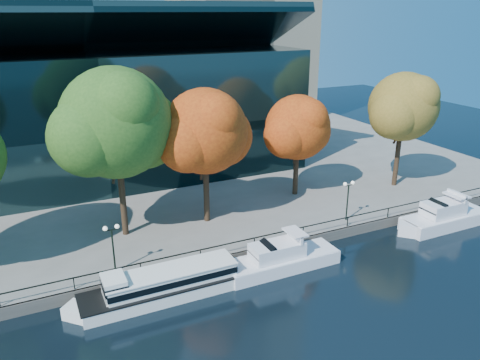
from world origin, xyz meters
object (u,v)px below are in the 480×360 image
tree_2 (118,125)px  tree_3 (207,133)px  tree_5 (405,108)px  cruiser_near (277,259)px  tree_4 (299,129)px  tour_boat (161,284)px  lamp_2 (348,192)px  cruiser_far (442,217)px  lamp_1 (112,238)px

tree_2 → tree_3: tree_2 is taller
tree_5 → cruiser_near: bearing=-156.5°
cruiser_near → tree_4: (9.23, 11.91, 7.51)m
cruiser_near → tree_4: 16.84m
tour_boat → lamp_2: (19.85, 3.58, 2.86)m
cruiser_near → tree_3: (-2.33, 9.54, 8.85)m
cruiser_far → tree_3: bearing=156.0°
cruiser_far → lamp_2: bearing=157.5°
cruiser_near → tree_2: 17.62m
tour_boat → lamp_1: 5.32m
tree_5 → tour_boat: bearing=-163.8°
cruiser_far → tree_3: tree_3 is taller
tree_3 → tree_5: tree_5 is taller
tree_5 → lamp_2: tree_5 is taller
cruiser_near → tree_5: tree_5 is taller
tour_boat → tree_5: 33.80m
tree_3 → tree_2: bearing=176.4°
cruiser_near → cruiser_far: size_ratio=1.03×
tree_5 → lamp_1: size_ratio=3.27×
tree_2 → tree_3: (7.87, -0.50, -1.44)m
tree_2 → lamp_2: size_ratio=3.79×
tree_2 → tree_4: tree_2 is taller
cruiser_far → tree_4: (-9.70, 11.83, 7.40)m
tour_boat → cruiser_near: cruiser_near is taller
tour_boat → lamp_1: lamp_1 is taller
tree_2 → tree_3: size_ratio=1.17×
tour_boat → tree_2: 14.12m
tree_3 → lamp_2: bearing=-25.0°
tour_boat → tree_3: (7.57, 9.31, 8.71)m
tree_5 → lamp_1: (-33.99, -5.50, -6.18)m
cruiser_far → tree_3: (-21.26, 9.46, 8.73)m
tour_boat → cruiser_near: bearing=-1.3°
tree_4 → lamp_1: 23.73m
tour_boat → lamp_1: bearing=127.1°
cruiser_far → lamp_2: lamp_2 is taller
tree_3 → tree_5: (23.72, -0.23, 0.32)m
cruiser_far → tree_5: size_ratio=0.81×
tour_boat → tree_4: size_ratio=1.25×
cruiser_near → lamp_2: (9.95, 3.80, 2.99)m
tree_4 → tree_3: bearing=-168.4°
cruiser_near → lamp_1: bearing=163.2°
cruiser_far → tree_5: tree_5 is taller
tree_2 → lamp_2: 22.31m
cruiser_near → tree_5: (21.39, 9.31, 9.17)m
cruiser_near → lamp_2: bearing=20.9°
cruiser_near → tree_4: size_ratio=0.99×
tree_4 → tree_5: size_ratio=0.85×
lamp_1 → cruiser_far: bearing=-6.7°
tour_boat → cruiser_far: cruiser_far is taller
tour_boat → lamp_2: size_ratio=3.46×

